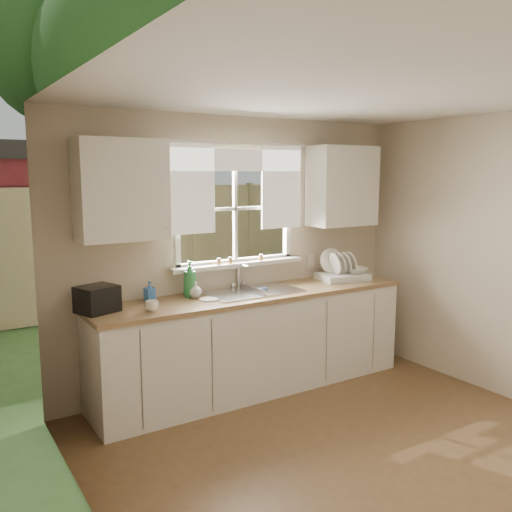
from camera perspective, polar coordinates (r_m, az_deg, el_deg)
ground at (r=4.01m, az=13.64°, el=-21.15°), size 4.00×4.00×0.00m
room_walls at (r=3.52m, az=15.13°, el=-3.79°), size 3.62×4.02×2.50m
ceiling at (r=3.52m, az=15.16°, el=16.89°), size 3.60×4.00×0.02m
window at (r=5.09m, az=-2.12°, el=3.13°), size 1.38×0.16×1.06m
curtains at (r=5.02m, az=-1.85°, el=8.17°), size 1.50×0.03×0.81m
base_cabinets at (r=5.04m, az=-0.18°, el=-9.16°), size 3.00×0.62×0.87m
countertop at (r=4.92m, az=-0.19°, el=-4.11°), size 3.04×0.65×0.04m
upper_cabinet_left at (r=4.43m, az=-14.01°, el=6.77°), size 0.70×0.33×0.80m
upper_cabinet_right at (r=5.60m, az=9.10°, el=7.27°), size 0.70×0.33×0.80m
wall_outlet at (r=5.62m, az=5.76°, el=-0.55°), size 0.08×0.01×0.12m
sill_jars at (r=5.07m, az=-2.01°, el=-0.39°), size 0.50×0.04×0.06m
backyard at (r=11.34m, az=-16.68°, el=15.87°), size 20.00×10.00×6.13m
sink at (r=4.95m, az=-0.38°, el=-4.62°), size 0.88×0.52×0.40m
dish_rack at (r=5.56m, az=9.03°, el=-1.77°), size 0.54×0.45×0.31m
bowl at (r=5.61m, az=10.41°, el=-1.48°), size 0.28×0.28×0.06m
soap_bottle_a at (r=4.74m, az=-6.96°, el=-2.42°), size 0.14×0.15×0.32m
soap_bottle_b at (r=4.66m, az=-11.14°, el=-3.67°), size 0.09×0.09×0.17m
soap_bottle_c at (r=4.73m, az=-6.43°, el=-3.52°), size 0.11×0.11×0.15m
saucer at (r=4.64m, az=-5.01°, el=-4.57°), size 0.16×0.16×0.01m
cup at (r=4.34m, az=-10.91°, el=-5.18°), size 0.11×0.11×0.08m
black_appliance at (r=4.39m, az=-16.38°, el=-4.37°), size 0.35×0.33×0.21m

